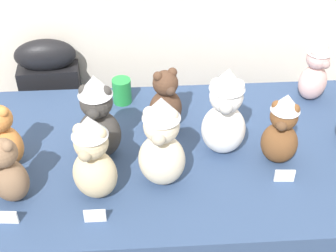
{
  "coord_description": "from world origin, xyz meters",
  "views": [
    {
      "loc": [
        -0.09,
        -1.1,
        1.96
      ],
      "look_at": [
        0.0,
        0.25,
        0.89
      ],
      "focal_mm": 50.59,
      "sensor_mm": 36.0,
      "label": 1
    }
  ],
  "objects_px": {
    "instrument_case": "(58,124)",
    "teddy_bear_cocoa": "(165,101)",
    "teddy_bear_snow": "(225,113)",
    "display_table": "(168,218)",
    "teddy_bear_sand": "(93,159)",
    "teddy_bear_cream": "(162,143)",
    "teddy_bear_ginger": "(3,137)",
    "party_cup_green": "(122,91)",
    "teddy_bear_mocha": "(7,172)",
    "teddy_bear_blush": "(315,70)",
    "teddy_bear_chestnut": "(282,130)",
    "teddy_bear_charcoal": "(98,118)"
  },
  "relations": [
    {
      "from": "teddy_bear_chestnut",
      "to": "teddy_bear_snow",
      "type": "bearing_deg",
      "value": -175.25
    },
    {
      "from": "teddy_bear_ginger",
      "to": "teddy_bear_chestnut",
      "type": "xyz_separation_m",
      "value": [
        0.98,
        -0.05,
        0.02
      ]
    },
    {
      "from": "teddy_bear_cocoa",
      "to": "teddy_bear_snow",
      "type": "bearing_deg",
      "value": -62.62
    },
    {
      "from": "teddy_bear_cream",
      "to": "teddy_bear_ginger",
      "type": "bearing_deg",
      "value": 179.28
    },
    {
      "from": "teddy_bear_snow",
      "to": "teddy_bear_mocha",
      "type": "xyz_separation_m",
      "value": [
        -0.74,
        -0.2,
        -0.06
      ]
    },
    {
      "from": "teddy_bear_blush",
      "to": "teddy_bear_chestnut",
      "type": "height_order",
      "value": "teddy_bear_chestnut"
    },
    {
      "from": "teddy_bear_snow",
      "to": "teddy_bear_mocha",
      "type": "relative_size",
      "value": 1.4
    },
    {
      "from": "teddy_bear_ginger",
      "to": "teddy_bear_cocoa",
      "type": "xyz_separation_m",
      "value": [
        0.58,
        0.18,
        0.0
      ]
    },
    {
      "from": "teddy_bear_snow",
      "to": "teddy_bear_charcoal",
      "type": "xyz_separation_m",
      "value": [
        -0.45,
        0.01,
        -0.01
      ]
    },
    {
      "from": "teddy_bear_ginger",
      "to": "teddy_bear_snow",
      "type": "distance_m",
      "value": 0.79
    },
    {
      "from": "teddy_bear_charcoal",
      "to": "party_cup_green",
      "type": "relative_size",
      "value": 3.14
    },
    {
      "from": "teddy_bear_cocoa",
      "to": "teddy_bear_sand",
      "type": "height_order",
      "value": "teddy_bear_sand"
    },
    {
      "from": "teddy_bear_ginger",
      "to": "teddy_bear_cocoa",
      "type": "relative_size",
      "value": 0.99
    },
    {
      "from": "teddy_bear_ginger",
      "to": "teddy_bear_snow",
      "type": "height_order",
      "value": "teddy_bear_snow"
    },
    {
      "from": "teddy_bear_sand",
      "to": "teddy_bear_cream",
      "type": "bearing_deg",
      "value": 31.55
    },
    {
      "from": "display_table",
      "to": "teddy_bear_sand",
      "type": "distance_m",
      "value": 0.64
    },
    {
      "from": "party_cup_green",
      "to": "instrument_case",
      "type": "bearing_deg",
      "value": 145.66
    },
    {
      "from": "instrument_case",
      "to": "teddy_bear_mocha",
      "type": "height_order",
      "value": "teddy_bear_mocha"
    },
    {
      "from": "teddy_bear_charcoal",
      "to": "teddy_bear_mocha",
      "type": "height_order",
      "value": "teddy_bear_charcoal"
    },
    {
      "from": "teddy_bear_blush",
      "to": "teddy_bear_cream",
      "type": "xyz_separation_m",
      "value": [
        -0.67,
        -0.47,
        0.03
      ]
    },
    {
      "from": "teddy_bear_snow",
      "to": "teddy_bear_cream",
      "type": "bearing_deg",
      "value": -137.79
    },
    {
      "from": "teddy_bear_snow",
      "to": "party_cup_green",
      "type": "relative_size",
      "value": 3.26
    },
    {
      "from": "teddy_bear_ginger",
      "to": "teddy_bear_cream",
      "type": "bearing_deg",
      "value": 13.72
    },
    {
      "from": "teddy_bear_charcoal",
      "to": "party_cup_green",
      "type": "bearing_deg",
      "value": 86.29
    },
    {
      "from": "teddy_bear_ginger",
      "to": "teddy_bear_cocoa",
      "type": "height_order",
      "value": "teddy_bear_cocoa"
    },
    {
      "from": "instrument_case",
      "to": "teddy_bear_mocha",
      "type": "xyz_separation_m",
      "value": [
        -0.01,
        -0.78,
        0.41
      ]
    },
    {
      "from": "teddy_bear_charcoal",
      "to": "teddy_bear_sand",
      "type": "distance_m",
      "value": 0.21
    },
    {
      "from": "teddy_bear_cream",
      "to": "display_table",
      "type": "bearing_deg",
      "value": 91.28
    },
    {
      "from": "display_table",
      "to": "teddy_bear_blush",
      "type": "distance_m",
      "value": 0.89
    },
    {
      "from": "teddy_bear_snow",
      "to": "teddy_bear_chestnut",
      "type": "bearing_deg",
      "value": -9.76
    },
    {
      "from": "instrument_case",
      "to": "teddy_bear_snow",
      "type": "height_order",
      "value": "teddy_bear_snow"
    },
    {
      "from": "teddy_bear_blush",
      "to": "teddy_bear_charcoal",
      "type": "relative_size",
      "value": 0.83
    },
    {
      "from": "instrument_case",
      "to": "teddy_bear_cream",
      "type": "distance_m",
      "value": 1.0
    },
    {
      "from": "teddy_bear_chestnut",
      "to": "teddy_bear_cream",
      "type": "bearing_deg",
      "value": -145.03
    },
    {
      "from": "teddy_bear_ginger",
      "to": "party_cup_green",
      "type": "xyz_separation_m",
      "value": [
        0.41,
        0.36,
        -0.06
      ]
    },
    {
      "from": "teddy_bear_sand",
      "to": "instrument_case",
      "type": "bearing_deg",
      "value": 128.24
    },
    {
      "from": "display_table",
      "to": "teddy_bear_cocoa",
      "type": "height_order",
      "value": "teddy_bear_cocoa"
    },
    {
      "from": "display_table",
      "to": "teddy_bear_snow",
      "type": "height_order",
      "value": "teddy_bear_snow"
    },
    {
      "from": "teddy_bear_snow",
      "to": "party_cup_green",
      "type": "bearing_deg",
      "value": 147.32
    },
    {
      "from": "instrument_case",
      "to": "party_cup_green",
      "type": "bearing_deg",
      "value": -37.95
    },
    {
      "from": "instrument_case",
      "to": "teddy_bear_sand",
      "type": "height_order",
      "value": "teddy_bear_sand"
    },
    {
      "from": "instrument_case",
      "to": "teddy_bear_cocoa",
      "type": "height_order",
      "value": "teddy_bear_cocoa"
    },
    {
      "from": "teddy_bear_blush",
      "to": "teddy_bear_chestnut",
      "type": "bearing_deg",
      "value": -153.58
    },
    {
      "from": "teddy_bear_cocoa",
      "to": "teddy_bear_chestnut",
      "type": "height_order",
      "value": "teddy_bear_chestnut"
    },
    {
      "from": "teddy_bear_cream",
      "to": "teddy_bear_snow",
      "type": "bearing_deg",
      "value": 45.11
    },
    {
      "from": "teddy_bear_ginger",
      "to": "display_table",
      "type": "bearing_deg",
      "value": 29.67
    },
    {
      "from": "teddy_bear_cocoa",
      "to": "teddy_bear_mocha",
      "type": "bearing_deg",
      "value": -169.67
    },
    {
      "from": "teddy_bear_blush",
      "to": "teddy_bear_cocoa",
      "type": "distance_m",
      "value": 0.66
    },
    {
      "from": "instrument_case",
      "to": "teddy_bear_snow",
      "type": "xyz_separation_m",
      "value": [
        0.73,
        -0.58,
        0.47
      ]
    },
    {
      "from": "instrument_case",
      "to": "teddy_bear_sand",
      "type": "distance_m",
      "value": 0.94
    }
  ]
}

